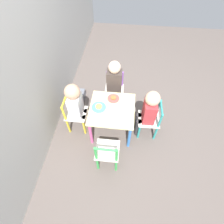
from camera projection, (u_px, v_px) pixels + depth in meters
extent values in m
plane|color=#5B514C|center=(112.00, 129.00, 2.43)|extent=(6.00, 6.00, 0.00)
cube|color=beige|center=(16.00, 37.00, 1.45)|extent=(6.00, 0.06, 2.60)
cube|color=beige|center=(112.00, 109.00, 2.08)|extent=(0.54, 0.54, 0.02)
cylinder|color=#387AD1|center=(129.00, 137.00, 2.10)|extent=(0.04, 0.04, 0.43)
cylinder|color=orange|center=(131.00, 107.00, 2.39)|extent=(0.04, 0.04, 0.43)
cylinder|color=#E5599E|center=(91.00, 134.00, 2.14)|extent=(0.04, 0.04, 0.43)
cylinder|color=#DB3D38|center=(97.00, 104.00, 2.42)|extent=(0.04, 0.04, 0.43)
cube|color=silver|center=(114.00, 90.00, 2.48)|extent=(0.27, 0.27, 0.02)
cylinder|color=#8E51BC|center=(106.00, 102.00, 2.54)|extent=(0.03, 0.03, 0.28)
cylinder|color=#8E51BC|center=(121.00, 103.00, 2.53)|extent=(0.03, 0.03, 0.28)
cylinder|color=#8E51BC|center=(108.00, 92.00, 2.67)|extent=(0.03, 0.03, 0.28)
cylinder|color=#8E51BC|center=(122.00, 93.00, 2.66)|extent=(0.03, 0.03, 0.28)
cylinder|color=#8E51BC|center=(107.00, 79.00, 2.46)|extent=(0.03, 0.03, 0.25)
cylinder|color=#8E51BC|center=(122.00, 79.00, 2.45)|extent=(0.03, 0.03, 0.25)
cylinder|color=#8E51BC|center=(115.00, 73.00, 2.36)|extent=(0.03, 0.21, 0.02)
cube|color=silver|center=(76.00, 114.00, 2.23)|extent=(0.26, 0.26, 0.02)
cylinder|color=yellow|center=(84.00, 127.00, 2.28)|extent=(0.03, 0.03, 0.28)
cylinder|color=yellow|center=(87.00, 114.00, 2.41)|extent=(0.03, 0.03, 0.28)
cylinder|color=yellow|center=(68.00, 126.00, 2.29)|extent=(0.03, 0.03, 0.28)
cylinder|color=yellow|center=(72.00, 113.00, 2.42)|extent=(0.03, 0.03, 0.28)
cylinder|color=yellow|center=(64.00, 114.00, 2.08)|extent=(0.03, 0.03, 0.25)
cylinder|color=yellow|center=(68.00, 101.00, 2.21)|extent=(0.03, 0.03, 0.25)
cylinder|color=yellow|center=(64.00, 101.00, 2.05)|extent=(0.21, 0.03, 0.02)
cube|color=silver|center=(149.00, 119.00, 2.18)|extent=(0.27, 0.27, 0.02)
cylinder|color=teal|center=(139.00, 118.00, 2.37)|extent=(0.03, 0.03, 0.28)
cylinder|color=teal|center=(139.00, 132.00, 2.24)|extent=(0.03, 0.03, 0.28)
cylinder|color=teal|center=(154.00, 119.00, 2.36)|extent=(0.03, 0.03, 0.28)
cylinder|color=teal|center=(156.00, 133.00, 2.23)|extent=(0.03, 0.03, 0.28)
cylinder|color=teal|center=(159.00, 107.00, 2.15)|extent=(0.03, 0.03, 0.25)
cylinder|color=teal|center=(160.00, 121.00, 2.02)|extent=(0.03, 0.03, 0.25)
cylinder|color=teal|center=(162.00, 108.00, 1.99)|extent=(0.21, 0.03, 0.02)
cube|color=silver|center=(108.00, 150.00, 1.93)|extent=(0.26, 0.26, 0.02)
cylinder|color=green|center=(118.00, 148.00, 2.10)|extent=(0.03, 0.03, 0.28)
cylinder|color=green|center=(100.00, 147.00, 2.11)|extent=(0.03, 0.03, 0.28)
cylinder|color=green|center=(116.00, 165.00, 1.97)|extent=(0.03, 0.03, 0.28)
cylinder|color=green|center=(98.00, 163.00, 1.99)|extent=(0.03, 0.03, 0.28)
cylinder|color=green|center=(117.00, 156.00, 1.76)|extent=(0.03, 0.03, 0.25)
cylinder|color=green|center=(96.00, 154.00, 1.77)|extent=(0.03, 0.03, 0.25)
cylinder|color=green|center=(106.00, 150.00, 1.68)|extent=(0.03, 0.21, 0.02)
cylinder|color=#7A6B5B|center=(110.00, 103.00, 2.52)|extent=(0.07, 0.07, 0.29)
cylinder|color=#7A6B5B|center=(117.00, 103.00, 2.52)|extent=(0.07, 0.07, 0.29)
cube|color=#423833|center=(114.00, 82.00, 2.33)|extent=(0.15, 0.21, 0.35)
sphere|color=beige|center=(115.00, 67.00, 2.14)|extent=(0.16, 0.16, 0.16)
cylinder|color=#7A6B5B|center=(86.00, 124.00, 2.31)|extent=(0.07, 0.07, 0.29)
cylinder|color=#7A6B5B|center=(87.00, 117.00, 2.37)|extent=(0.07, 0.07, 0.29)
cube|color=silver|center=(76.00, 106.00, 2.10)|extent=(0.20, 0.14, 0.31)
sphere|color=tan|center=(72.00, 92.00, 1.92)|extent=(0.18, 0.18, 0.18)
cylinder|color=#38383D|center=(138.00, 121.00, 2.33)|extent=(0.07, 0.07, 0.29)
cylinder|color=#38383D|center=(138.00, 128.00, 2.27)|extent=(0.07, 0.07, 0.29)
cube|color=#B23338|center=(149.00, 111.00, 2.06)|extent=(0.20, 0.15, 0.30)
sphere|color=#DBB293|center=(153.00, 99.00, 1.88)|extent=(0.17, 0.17, 0.17)
cylinder|color=#E54C47|center=(113.00, 98.00, 2.17)|extent=(0.15, 0.15, 0.01)
cylinder|color=#CC6633|center=(113.00, 98.00, 2.16)|extent=(0.07, 0.07, 0.02)
cylinder|color=#4C9EE0|center=(99.00, 107.00, 2.08)|extent=(0.18, 0.18, 0.01)
cylinder|color=gold|center=(99.00, 106.00, 2.07)|extent=(0.08, 0.08, 0.02)
cube|color=slate|center=(79.00, 96.00, 2.72)|extent=(0.21, 0.17, 0.13)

